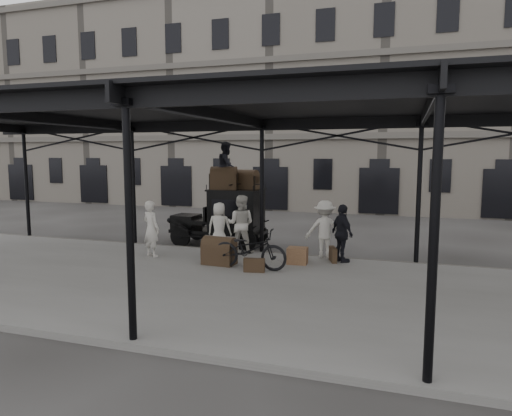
{
  "coord_description": "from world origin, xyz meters",
  "views": [
    {
      "loc": [
        4.58,
        -12.64,
        3.48
      ],
      "look_at": [
        -0.07,
        1.6,
        1.7
      ],
      "focal_mm": 32.0,
      "sensor_mm": 36.0,
      "label": 1
    }
  ],
  "objects_px": {
    "porter_left": "(151,229)",
    "bicycle": "(250,249)",
    "taxi": "(229,215)",
    "porter_official": "(342,233)",
    "steamer_trunk_platform": "(219,253)",
    "steamer_trunk_roof_near": "(224,180)"
  },
  "relations": [
    {
      "from": "steamer_trunk_platform",
      "to": "steamer_trunk_roof_near",
      "type": "bearing_deg",
      "value": 113.23
    },
    {
      "from": "bicycle",
      "to": "steamer_trunk_roof_near",
      "type": "xyz_separation_m",
      "value": [
        -2.14,
        3.35,
        1.79
      ]
    },
    {
      "from": "taxi",
      "to": "porter_official",
      "type": "xyz_separation_m",
      "value": [
        4.5,
        -1.9,
        -0.15
      ]
    },
    {
      "from": "steamer_trunk_platform",
      "to": "bicycle",
      "type": "bearing_deg",
      "value": -9.24
    },
    {
      "from": "taxi",
      "to": "porter_official",
      "type": "relative_size",
      "value": 2.03
    },
    {
      "from": "bicycle",
      "to": "steamer_trunk_platform",
      "type": "relative_size",
      "value": 2.31
    },
    {
      "from": "porter_left",
      "to": "porter_official",
      "type": "relative_size",
      "value": 1.02
    },
    {
      "from": "porter_official",
      "to": "steamer_trunk_roof_near",
      "type": "distance_m",
      "value": 5.09
    },
    {
      "from": "steamer_trunk_platform",
      "to": "taxi",
      "type": "bearing_deg",
      "value": 110.64
    },
    {
      "from": "porter_left",
      "to": "bicycle",
      "type": "xyz_separation_m",
      "value": [
        3.56,
        -0.55,
        -0.33
      ]
    },
    {
      "from": "steamer_trunk_roof_near",
      "to": "steamer_trunk_platform",
      "type": "height_order",
      "value": "steamer_trunk_roof_near"
    },
    {
      "from": "taxi",
      "to": "bicycle",
      "type": "distance_m",
      "value": 4.17
    },
    {
      "from": "steamer_trunk_roof_near",
      "to": "bicycle",
      "type": "bearing_deg",
      "value": -70.3
    },
    {
      "from": "porter_official",
      "to": "bicycle",
      "type": "height_order",
      "value": "porter_official"
    },
    {
      "from": "porter_left",
      "to": "steamer_trunk_platform",
      "type": "distance_m",
      "value": 2.59
    },
    {
      "from": "steamer_trunk_roof_near",
      "to": "taxi",
      "type": "bearing_deg",
      "value": 59.06
    },
    {
      "from": "taxi",
      "to": "bicycle",
      "type": "relative_size",
      "value": 1.63
    },
    {
      "from": "porter_left",
      "to": "steamer_trunk_platform",
      "type": "height_order",
      "value": "porter_left"
    },
    {
      "from": "steamer_trunk_roof_near",
      "to": "porter_left",
      "type": "bearing_deg",
      "value": -129.79
    },
    {
      "from": "porter_left",
      "to": "steamer_trunk_platform",
      "type": "bearing_deg",
      "value": -165.85
    },
    {
      "from": "bicycle",
      "to": "steamer_trunk_platform",
      "type": "xyz_separation_m",
      "value": [
        -1.06,
        0.25,
        -0.23
      ]
    },
    {
      "from": "taxi",
      "to": "steamer_trunk_roof_near",
      "type": "distance_m",
      "value": 1.35
    }
  ]
}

